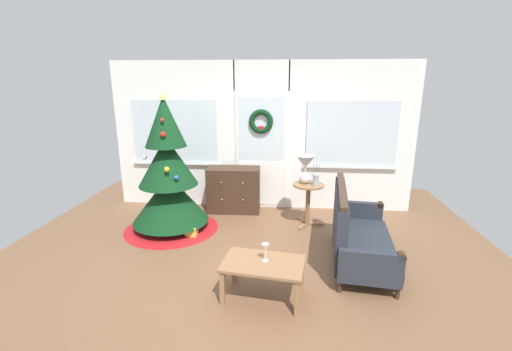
{
  "coord_description": "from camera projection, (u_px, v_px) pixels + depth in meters",
  "views": [
    {
      "loc": [
        0.46,
        -3.88,
        2.23
      ],
      "look_at": [
        0.05,
        0.55,
        1.0
      ],
      "focal_mm": 24.31,
      "sensor_mm": 36.0,
      "label": 1
    }
  ],
  "objects": [
    {
      "name": "ground_plane",
      "position": [
        248.0,
        263.0,
        4.36
      ],
      "size": [
        6.76,
        6.76,
        0.0
      ],
      "primitive_type": "plane",
      "color": "brown"
    },
    {
      "name": "back_wall_with_door",
      "position": [
        261.0,
        136.0,
        6.01
      ],
      "size": [
        5.2,
        0.19,
        2.55
      ],
      "color": "white",
      "rests_on": "ground"
    },
    {
      "name": "christmas_tree",
      "position": [
        169.0,
        181.0,
        5.18
      ],
      "size": [
        1.43,
        1.43,
        2.08
      ],
      "color": "#4C331E",
      "rests_on": "ground"
    },
    {
      "name": "dresser_cabinet",
      "position": [
        234.0,
        190.0,
        6.01
      ],
      "size": [
        0.92,
        0.47,
        0.78
      ],
      "color": "#3D281C",
      "rests_on": "ground"
    },
    {
      "name": "settee_sofa",
      "position": [
        355.0,
        233.0,
        4.35
      ],
      "size": [
        0.87,
        1.69,
        0.96
      ],
      "color": "#3D281C",
      "rests_on": "ground"
    },
    {
      "name": "side_table",
      "position": [
        308.0,
        196.0,
        5.39
      ],
      "size": [
        0.5,
        0.48,
        0.68
      ],
      "color": "#8E6642",
      "rests_on": "ground"
    },
    {
      "name": "table_lamp",
      "position": [
        305.0,
        166.0,
        5.31
      ],
      "size": [
        0.28,
        0.28,
        0.44
      ],
      "color": "silver",
      "rests_on": "side_table"
    },
    {
      "name": "flower_vase",
      "position": [
        316.0,
        178.0,
        5.24
      ],
      "size": [
        0.11,
        0.1,
        0.35
      ],
      "color": "#99ADBC",
      "rests_on": "side_table"
    },
    {
      "name": "coffee_table",
      "position": [
        263.0,
        267.0,
        3.6
      ],
      "size": [
        0.9,
        0.63,
        0.41
      ],
      "color": "#8E6642",
      "rests_on": "ground"
    },
    {
      "name": "wine_glass",
      "position": [
        265.0,
        249.0,
        3.57
      ],
      "size": [
        0.08,
        0.08,
        0.2
      ],
      "color": "silver",
      "rests_on": "coffee_table"
    },
    {
      "name": "gift_box",
      "position": [
        192.0,
        232.0,
        5.08
      ],
      "size": [
        0.16,
        0.15,
        0.16
      ],
      "primitive_type": "cube",
      "color": "#D8C64C",
      "rests_on": "ground"
    }
  ]
}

